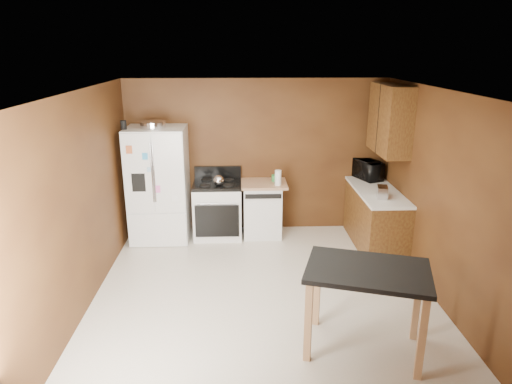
{
  "coord_description": "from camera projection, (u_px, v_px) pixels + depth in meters",
  "views": [
    {
      "loc": [
        -0.29,
        -5.03,
        2.96
      ],
      "look_at": [
        -0.06,
        0.85,
        1.08
      ],
      "focal_mm": 32.0,
      "sensor_mm": 36.0,
      "label": 1
    }
  ],
  "objects": [
    {
      "name": "wall_back",
      "position": [
        257.0,
        156.0,
        7.46
      ],
      "size": [
        4.2,
        0.0,
        4.2
      ],
      "primitive_type": "plane",
      "rotation": [
        1.57,
        0.0,
        0.0
      ],
      "color": "#553316",
      "rests_on": "ground"
    },
    {
      "name": "island",
      "position": [
        367.0,
        282.0,
        4.46
      ],
      "size": [
        1.36,
        1.1,
        0.91
      ],
      "color": "black",
      "rests_on": "ground"
    },
    {
      "name": "dishwasher",
      "position": [
        262.0,
        208.0,
        7.42
      ],
      "size": [
        0.78,
        0.63,
        0.89
      ],
      "color": "white",
      "rests_on": "ground"
    },
    {
      "name": "ceiling",
      "position": [
        265.0,
        91.0,
        4.94
      ],
      "size": [
        4.5,
        4.5,
        0.0
      ],
      "primitive_type": "plane",
      "rotation": [
        3.14,
        0.0,
        0.0
      ],
      "color": "white",
      "rests_on": "ground"
    },
    {
      "name": "gas_range",
      "position": [
        218.0,
        209.0,
        7.37
      ],
      "size": [
        0.76,
        0.68,
        1.1
      ],
      "color": "white",
      "rests_on": "ground"
    },
    {
      "name": "refrigerator",
      "position": [
        159.0,
        185.0,
        7.15
      ],
      "size": [
        0.9,
        0.8,
        1.8
      ],
      "color": "white",
      "rests_on": "ground"
    },
    {
      "name": "right_cabinets",
      "position": [
        380.0,
        189.0,
        6.9
      ],
      "size": [
        0.63,
        1.58,
        2.45
      ],
      "color": "brown",
      "rests_on": "ground"
    },
    {
      "name": "pen_cup",
      "position": [
        123.0,
        125.0,
        6.7
      ],
      "size": [
        0.09,
        0.09,
        0.13
      ],
      "primitive_type": "cylinder",
      "color": "black",
      "rests_on": "refrigerator"
    },
    {
      "name": "wall_right",
      "position": [
        441.0,
        198.0,
        5.4
      ],
      "size": [
        0.0,
        4.5,
        4.5
      ],
      "primitive_type": "plane",
      "rotation": [
        1.57,
        0.0,
        -1.57
      ],
      "color": "#553316",
      "rests_on": "ground"
    },
    {
      "name": "wall_front",
      "position": [
        282.0,
        304.0,
        3.18
      ],
      "size": [
        4.2,
        0.0,
        4.2
      ],
      "primitive_type": "plane",
      "rotation": [
        -1.57,
        0.0,
        0.0
      ],
      "color": "#553316",
      "rests_on": "ground"
    },
    {
      "name": "kettle",
      "position": [
        219.0,
        180.0,
        7.07
      ],
      "size": [
        0.17,
        0.17,
        0.17
      ],
      "primitive_type": "sphere",
      "color": "silver",
      "rests_on": "gas_range"
    },
    {
      "name": "toaster",
      "position": [
        382.0,
        192.0,
        6.5
      ],
      "size": [
        0.19,
        0.25,
        0.17
      ],
      "primitive_type": "cube",
      "rotation": [
        0.0,
        0.0,
        -0.22
      ],
      "color": "silver",
      "rests_on": "right_cabinets"
    },
    {
      "name": "microwave",
      "position": [
        368.0,
        170.0,
        7.42
      ],
      "size": [
        0.51,
        0.6,
        0.28
      ],
      "primitive_type": "imported",
      "rotation": [
        0.0,
        0.0,
        1.95
      ],
      "color": "black",
      "rests_on": "right_cabinets"
    },
    {
      "name": "floor",
      "position": [
        264.0,
        295.0,
        5.7
      ],
      "size": [
        4.5,
        4.5,
        0.0
      ],
      "primitive_type": "plane",
      "color": "beige",
      "rests_on": "ground"
    },
    {
      "name": "paper_towel",
      "position": [
        278.0,
        178.0,
        7.12
      ],
      "size": [
        0.13,
        0.13,
        0.24
      ],
      "primitive_type": "cylinder",
      "rotation": [
        0.0,
        0.0,
        0.39
      ],
      "color": "white",
      "rests_on": "dishwasher"
    },
    {
      "name": "roasting_pan",
      "position": [
        153.0,
        125.0,
        6.83
      ],
      "size": [
        0.39,
        0.39,
        0.1
      ],
      "primitive_type": "cylinder",
      "color": "silver",
      "rests_on": "refrigerator"
    },
    {
      "name": "green_canister",
      "position": [
        275.0,
        178.0,
        7.35
      ],
      "size": [
        0.11,
        0.11,
        0.11
      ],
      "primitive_type": "cylinder",
      "rotation": [
        0.0,
        0.0,
        0.18
      ],
      "color": "green",
      "rests_on": "dishwasher"
    },
    {
      "name": "wall_left",
      "position": [
        82.0,
        203.0,
        5.25
      ],
      "size": [
        0.0,
        4.5,
        4.5
      ],
      "primitive_type": "plane",
      "rotation": [
        1.57,
        0.0,
        1.57
      ],
      "color": "#553316",
      "rests_on": "ground"
    }
  ]
}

